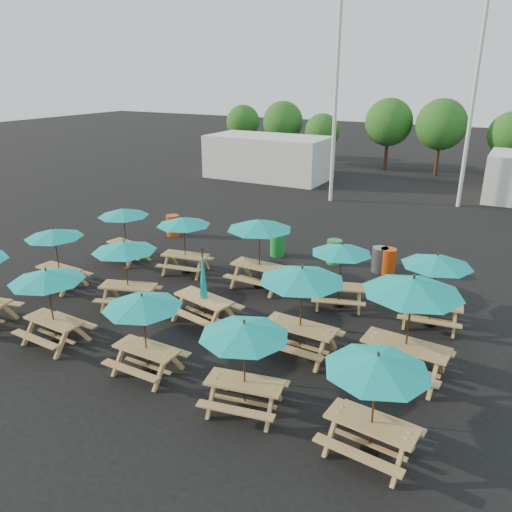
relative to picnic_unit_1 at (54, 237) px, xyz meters
The scene contains 29 objects.
ground 6.24m from the picnic_unit_1, 16.01° to the left, with size 120.00×120.00×0.00m, color black.
picnic_unit_1 is the anchor object (origin of this frame).
picnic_unit_2 2.97m from the picnic_unit_1, 85.24° to the left, with size 2.19×2.19×2.09m.
picnic_unit_3 3.88m from the picnic_unit_1, 43.29° to the right, with size 1.98×1.98×2.11m.
picnic_unit_4 3.03m from the picnic_unit_1, ahead, with size 2.43×2.43×2.14m.
picnic_unit_5 4.23m from the picnic_unit_1, 45.89° to the left, with size 2.20×2.20×2.11m.
picnic_unit_6 6.45m from the picnic_unit_1, 23.77° to the right, with size 1.86×1.86×2.05m.
picnic_unit_7 5.69m from the picnic_unit_1, ahead, with size 2.07×1.89×2.29m.
picnic_unit_8 6.67m from the picnic_unit_1, 28.56° to the left, with size 2.21×2.21×2.39m.
picnic_unit_9 9.05m from the picnic_unit_1, 17.35° to the right, with size 2.21×2.21×2.10m.
picnic_unit_10 8.75m from the picnic_unit_1, ahead, with size 2.21×2.21×2.38m.
picnic_unit_11 9.21m from the picnic_unit_1, 19.38° to the left, with size 2.31×2.31×2.04m.
picnic_unit_12 11.69m from the picnic_unit_1, 13.46° to the right, with size 2.12×2.12×2.16m.
picnic_unit_13 11.33m from the picnic_unit_1, ahead, with size 2.43×2.43×2.53m.
picnic_unit_14 11.81m from the picnic_unit_1, 15.24° to the left, with size 2.17×2.17×2.16m.
waste_bin_0 6.48m from the picnic_unit_1, 91.28° to the left, with size 0.57×0.57×0.91m, color #D2430C.
waste_bin_1 8.11m from the picnic_unit_1, 50.92° to the left, with size 0.57×0.57×0.91m, color #1A9335.
waste_bin_2 9.84m from the picnic_unit_1, 41.63° to the left, with size 0.57×0.57×0.91m, color #1A9335.
waste_bin_3 11.18m from the picnic_unit_1, 35.61° to the left, with size 0.57×0.57×0.91m, color gray.
waste_bin_4 11.42m from the picnic_unit_1, 34.78° to the left, with size 0.57×0.57×0.91m, color #D2430C.
mast_0 16.63m from the picnic_unit_1, 76.53° to the left, with size 0.20×0.20×12.00m, color silver.
mast_1 20.84m from the picnic_unit_1, 59.86° to the left, with size 0.20×0.20×12.00m, color silver.
event_tent_0 19.78m from the picnic_unit_1, 96.54° to the left, with size 8.00×4.00×2.80m, color silver.
tree_0 28.17m from the picnic_unit_1, 107.20° to the left, with size 2.80×2.80×4.24m.
tree_1 25.90m from the picnic_unit_1, 98.89° to the left, with size 3.11×3.11×4.72m.
tree_2 25.32m from the picnic_unit_1, 91.45° to the left, with size 2.59×2.59×3.93m.
tree_3 26.71m from the picnic_unit_1, 81.38° to the left, with size 3.36×3.36×5.09m.
tree_4 27.06m from the picnic_unit_1, 73.55° to the left, with size 3.41×3.41×5.17m.
tree_5 28.94m from the picnic_unit_1, 65.54° to the left, with size 2.94×2.94×4.45m.
Camera 1 is at (7.34, -12.07, 6.83)m, focal length 35.00 mm.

